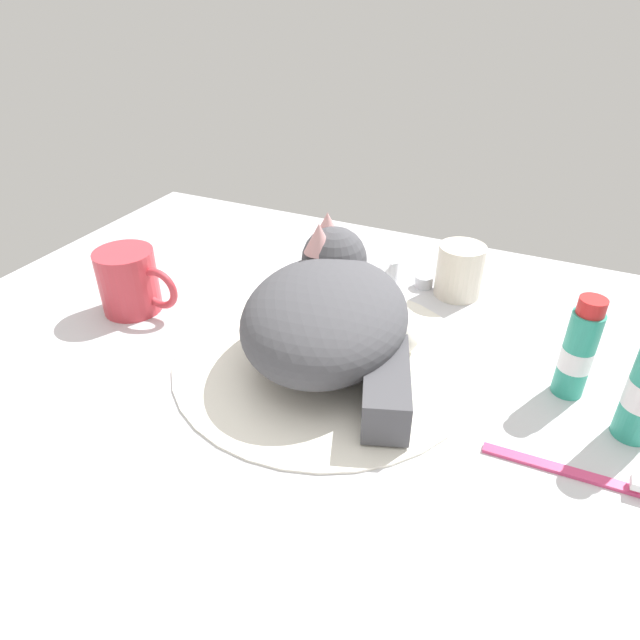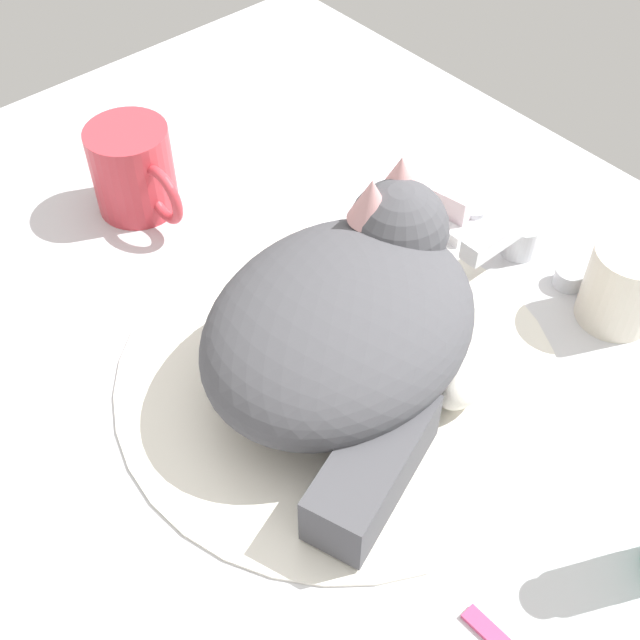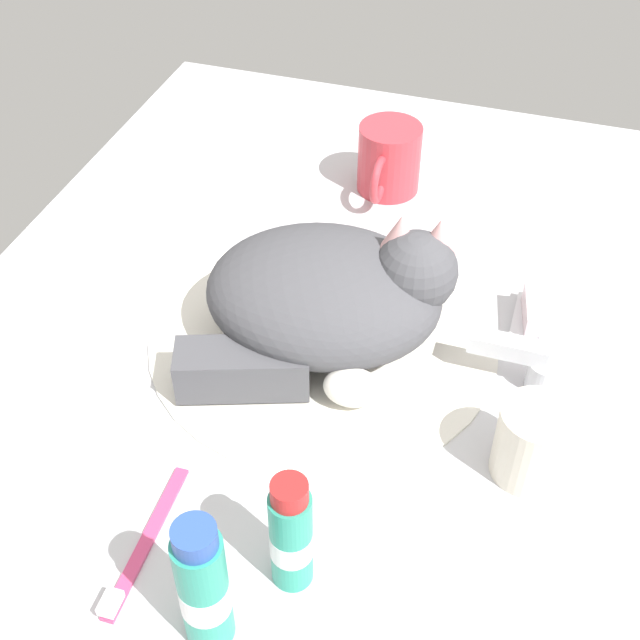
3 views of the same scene
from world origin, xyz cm
name	(u,v)px [view 2 (image 2 of 3)]	position (x,y,z in cm)	size (l,w,h in cm)	color
ground_plane	(338,386)	(0.00, 0.00, -1.50)	(110.00, 82.50, 3.00)	silver
sink_basin	(339,373)	(0.00, 0.00, 0.31)	(37.40, 37.40, 0.61)	white
faucet	(514,239)	(0.00, 22.02, 2.30)	(14.64, 9.76, 5.39)	silver
cat	(350,320)	(0.20, 0.93, 6.44)	(25.54, 27.15, 14.21)	#4C4C51
coffee_mug	(134,171)	(-29.49, -0.55, 4.49)	(12.30, 8.09, 8.98)	#C63842
rinse_cup	(624,285)	(11.00, 23.09, 3.90)	(6.74, 6.74, 7.80)	silver
soap_dish	(446,207)	(-8.59, 22.19, 0.60)	(9.00, 6.40, 1.20)	white
soap_bar	(448,192)	(-8.59, 22.19, 2.55)	(6.43, 4.44, 2.70)	silver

